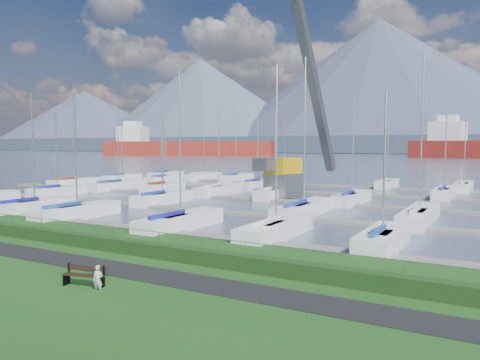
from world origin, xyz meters
The scene contains 11 objects.
path centered at (0.00, -3.00, 0.01)m, with size 160.00×2.00×0.04m, color black.
water centered at (0.00, 260.00, -0.40)m, with size 800.00×540.00×0.20m, color #465267.
hedge centered at (0.00, -0.40, 0.35)m, with size 80.00×0.70×0.70m, color #1A3413.
fence centered at (0.00, 0.00, 1.20)m, with size 0.04×0.04×80.00m, color gray.
foothill centered at (0.00, 330.00, 6.00)m, with size 900.00×80.00×12.00m, color #3A4556.
docks centered at (0.00, 26.00, -0.22)m, with size 90.00×41.60×0.25m.
bench_right centered at (2.70, -5.53, 0.42)m, with size 1.85×0.84×0.85m.
person centered at (3.56, -5.64, 0.56)m, with size 0.41×0.27×1.12m, color #B7B7BE.
crane centered at (-3.49, 30.13, 5.33)m, with size 5.27×13.46×22.35m.
cargo_ship_west centered at (-139.75, 193.72, 3.58)m, with size 96.37×44.47×21.50m.
sailboat_fleet centered at (-0.68, 27.54, 5.38)m, with size 74.89×48.91×13.35m.
Camera 1 is at (17.09, -18.46, 5.63)m, focal length 35.00 mm.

